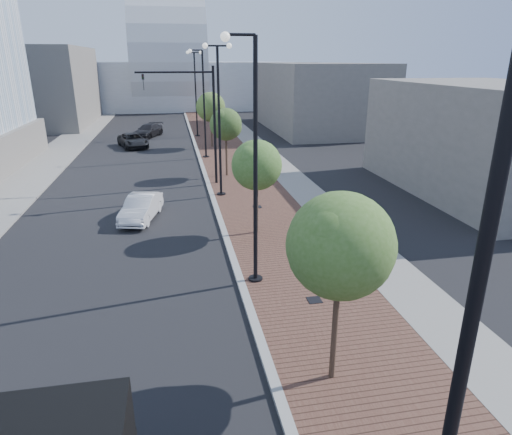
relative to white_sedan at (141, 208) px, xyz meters
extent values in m
cube|color=#4C2D23|center=(7.73, 21.59, -0.62)|extent=(7.00, 140.00, 0.12)
cube|color=slate|center=(10.43, 21.59, -0.62)|extent=(2.40, 140.00, 0.13)
cube|color=gray|center=(4.23, 21.59, -0.61)|extent=(0.30, 140.00, 0.14)
cube|color=slate|center=(-8.77, 21.59, -0.62)|extent=(4.00, 140.00, 0.12)
imported|color=silver|center=(0.00, 0.00, 0.00)|extent=(2.37, 4.35, 1.36)
imported|color=black|center=(-1.97, 22.29, 0.01)|extent=(3.68, 5.45, 1.39)
imported|color=black|center=(-0.74, 28.68, 0.04)|extent=(3.81, 5.32, 1.43)
imported|color=black|center=(10.20, -6.27, 0.17)|extent=(0.73, 0.62, 1.70)
cylinder|color=black|center=(4.83, -20.41, 3.94)|extent=(0.16, 0.16, 9.00)
cylinder|color=black|center=(4.83, -8.41, -0.58)|extent=(0.56, 0.56, 0.20)
cylinder|color=black|center=(4.83, -8.41, 3.94)|extent=(0.16, 0.16, 9.00)
cylinder|color=black|center=(4.33, -8.41, 8.44)|extent=(1.00, 0.10, 0.10)
sphere|color=silver|center=(3.83, -8.41, 8.37)|extent=(0.32, 0.32, 0.32)
cylinder|color=black|center=(4.83, 3.59, -0.58)|extent=(0.56, 0.56, 0.20)
cylinder|color=black|center=(4.83, 3.59, 3.94)|extent=(0.16, 0.16, 9.00)
cylinder|color=black|center=(4.83, 3.59, 8.44)|extent=(1.40, 0.10, 0.10)
sphere|color=silver|center=(4.13, 3.59, 8.44)|extent=(0.32, 0.32, 0.32)
sphere|color=silver|center=(5.53, 3.59, 8.44)|extent=(0.32, 0.32, 0.32)
cylinder|color=black|center=(4.83, 15.59, -0.58)|extent=(0.56, 0.56, 0.20)
cylinder|color=black|center=(4.83, 15.59, 3.94)|extent=(0.16, 0.16, 9.00)
cylinder|color=black|center=(4.33, 15.59, 8.44)|extent=(1.00, 0.10, 0.10)
sphere|color=silver|center=(3.83, 15.59, 8.37)|extent=(0.32, 0.32, 0.32)
cylinder|color=black|center=(4.83, 27.59, -0.58)|extent=(0.56, 0.56, 0.20)
cylinder|color=black|center=(4.83, 27.59, 3.94)|extent=(0.16, 0.16, 9.00)
cylinder|color=black|center=(4.83, 27.59, 8.44)|extent=(1.40, 0.10, 0.10)
sphere|color=silver|center=(4.13, 27.59, 8.44)|extent=(0.32, 0.32, 0.32)
sphere|color=silver|center=(5.53, 27.59, 8.44)|extent=(0.32, 0.32, 0.32)
cylinder|color=black|center=(4.83, 6.59, 3.32)|extent=(0.18, 0.18, 8.00)
cylinder|color=black|center=(2.33, 6.59, 6.92)|extent=(5.00, 0.12, 0.12)
imported|color=black|center=(0.33, 6.59, 6.32)|extent=(0.16, 0.20, 1.00)
cylinder|color=#382619|center=(5.83, -14.41, 1.20)|extent=(0.16, 0.16, 3.76)
sphere|color=#3D6221|center=(5.83, -14.41, 3.35)|extent=(2.71, 2.71, 2.71)
sphere|color=#3D6221|center=(6.23, -14.11, 3.08)|extent=(1.90, 1.90, 1.90)
sphere|color=#3D6221|center=(5.53, -14.71, 3.72)|extent=(1.63, 1.63, 1.63)
cylinder|color=#382619|center=(5.83, -3.41, 0.99)|extent=(0.16, 0.16, 3.34)
sphere|color=#3C6422|center=(5.83, -3.41, 2.90)|extent=(2.44, 2.44, 2.44)
sphere|color=#3C6422|center=(6.23, -3.11, 2.66)|extent=(1.71, 1.71, 1.71)
sphere|color=#3C6422|center=(5.53, -3.71, 3.24)|extent=(1.47, 1.47, 1.47)
cylinder|color=#382619|center=(5.83, 8.59, 1.15)|extent=(0.16, 0.16, 3.66)
sphere|color=#2F4C1A|center=(5.83, 8.59, 3.24)|extent=(2.35, 2.35, 2.35)
sphere|color=#2F4C1A|center=(6.23, 8.89, 2.98)|extent=(1.65, 1.65, 1.65)
sphere|color=#2F4C1A|center=(5.53, 8.29, 3.61)|extent=(1.41, 1.41, 1.41)
cylinder|color=#382619|center=(5.83, 20.59, 1.19)|extent=(0.16, 0.16, 3.74)
sphere|color=#3E5C1F|center=(5.83, 20.59, 3.32)|extent=(2.86, 2.86, 2.86)
sphere|color=#3E5C1F|center=(6.23, 20.89, 3.06)|extent=(2.00, 2.00, 2.00)
sphere|color=#3E5C1F|center=(5.53, 20.29, 3.70)|extent=(1.72, 1.72, 1.72)
cube|color=#AFB4BA|center=(2.23, 66.59, 3.32)|extent=(50.00, 28.00, 8.00)
cube|color=slate|center=(-15.77, 41.59, 4.32)|extent=(14.00, 20.00, 10.00)
cube|color=#635F59|center=(20.23, 31.59, 3.32)|extent=(12.00, 22.00, 8.00)
cube|color=#615C57|center=(22.23, 1.59, 2.82)|extent=(10.00, 16.00, 7.00)
cube|color=black|center=(6.63, -10.41, -0.55)|extent=(0.50, 0.50, 0.02)
cube|color=black|center=(6.63, 0.59, -0.55)|extent=(0.50, 0.50, 0.02)
camera|label=1|loc=(1.92, -23.85, 7.65)|focal=31.03mm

